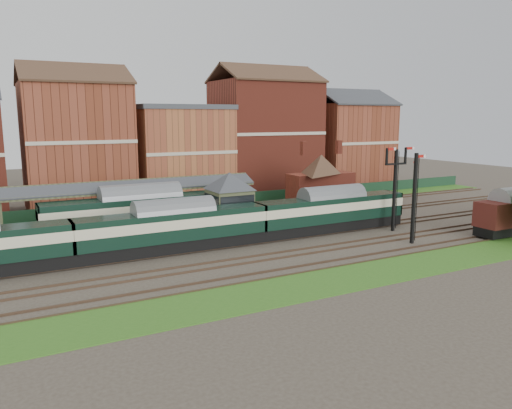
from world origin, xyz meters
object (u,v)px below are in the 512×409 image
dmu_train (174,227)px  platform_railcar (141,212)px  semaphore_bracket (395,184)px  goods_van_a (505,215)px  signal_box (230,202)px

dmu_train → platform_railcar: platform_railcar is taller
semaphore_bracket → platform_railcar: size_ratio=0.46×
platform_railcar → goods_van_a: (30.19, -15.50, -0.38)m
signal_box → goods_van_a: signal_box is taller
dmu_train → platform_railcar: bearing=98.4°
semaphore_bracket → goods_van_a: size_ratio=1.41×
dmu_train → platform_railcar: (-0.96, 6.50, 0.22)m
goods_van_a → signal_box: bearing=151.6°
signal_box → dmu_train: 7.39m
signal_box → platform_railcar: 8.23m
dmu_train → semaphore_bracket: bearing=-6.6°
signal_box → semaphore_bracket: bearing=-20.9°
signal_box → platform_railcar: size_ratio=0.34×
dmu_train → goods_van_a: dmu_train is taller
dmu_train → goods_van_a: bearing=-17.1°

